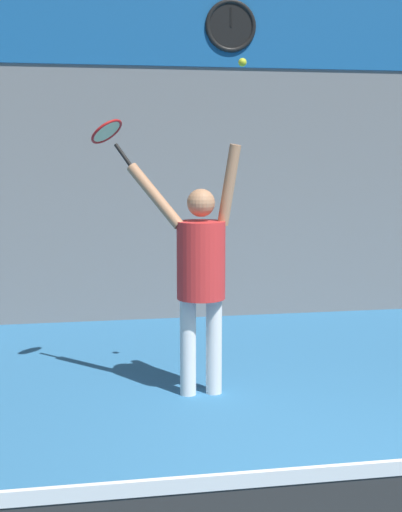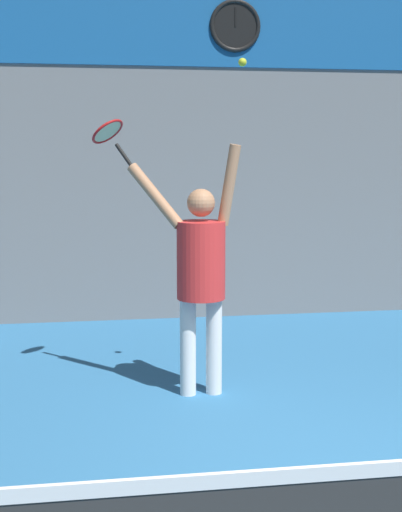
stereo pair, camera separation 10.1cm
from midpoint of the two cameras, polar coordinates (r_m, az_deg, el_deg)
ground_plane at (r=4.29m, az=13.69°, el=-19.20°), size 18.00×18.00×0.00m
back_wall at (r=8.47m, az=0.87°, el=11.94°), size 18.00×0.10×5.00m
sponsor_banner at (r=8.51m, az=0.96°, el=17.93°), size 5.30×0.02×0.91m
scoreboard_clock at (r=8.52m, az=2.04°, el=17.92°), size 0.59×0.05×0.59m
tennis_player at (r=5.70m, az=-0.56°, el=-0.91°), size 0.90×0.53×2.03m
tennis_racket at (r=5.97m, az=-7.92°, el=9.65°), size 0.39×0.38×0.40m
tennis_ball at (r=5.67m, az=2.80°, el=15.22°), size 0.06×0.06×0.06m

